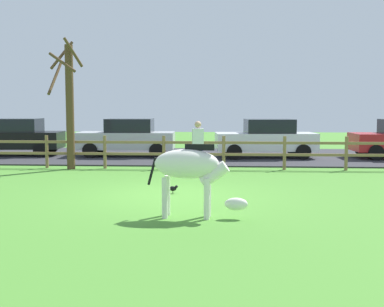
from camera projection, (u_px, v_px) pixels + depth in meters
name	position (u px, v px, depth m)	size (l,w,h in m)	color
ground_plane	(174.00, 195.00, 12.23)	(60.00, 60.00, 0.00)	#47842D
parking_asphalt	(196.00, 156.00, 21.47)	(28.00, 7.40, 0.05)	#2D2D33
paddock_fence	(164.00, 150.00, 17.19)	(20.42, 0.11, 1.13)	olive
bare_tree	(69.00, 102.00, 16.99)	(1.15, 1.22, 4.36)	#513A23
zebra	(191.00, 169.00, 9.63)	(1.94, 0.56, 1.41)	white
crow_on_grass	(173.00, 188.00, 12.37)	(0.21, 0.10, 0.20)	black
parked_car_black	(15.00, 137.00, 21.49)	(4.14, 2.17, 1.56)	black
parked_car_white	(266.00, 138.00, 20.55)	(4.13, 2.16, 1.56)	white
parked_car_silver	(127.00, 137.00, 21.22)	(4.06, 2.01, 1.56)	#B7BABF
visitor_near_fence	(198.00, 143.00, 16.64)	(0.39, 0.28, 1.64)	#232847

